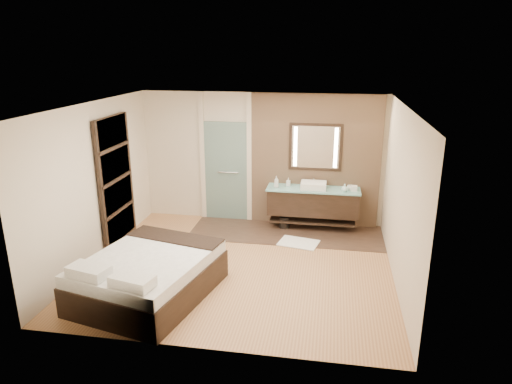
% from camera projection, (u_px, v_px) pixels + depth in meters
% --- Properties ---
extents(floor, '(5.00, 5.00, 0.00)m').
position_uv_depth(floor, '(241.00, 266.00, 7.72)').
color(floor, '#A16743').
rests_on(floor, ground).
extents(tile_strip, '(3.80, 1.30, 0.01)m').
position_uv_depth(tile_strip, '(286.00, 233.00, 9.13)').
color(tile_strip, '#36241D').
rests_on(tile_strip, floor).
extents(stone_wall, '(2.60, 0.08, 2.70)m').
position_uv_depth(stone_wall, '(315.00, 161.00, 9.22)').
color(stone_wall, tan).
rests_on(stone_wall, floor).
extents(vanity, '(1.85, 0.55, 0.88)m').
position_uv_depth(vanity, '(313.00, 202.00, 9.17)').
color(vanity, black).
rests_on(vanity, stone_wall).
extents(mirror_unit, '(1.06, 0.04, 0.96)m').
position_uv_depth(mirror_unit, '(315.00, 147.00, 9.08)').
color(mirror_unit, black).
rests_on(mirror_unit, stone_wall).
extents(frosted_door, '(1.10, 0.12, 2.70)m').
position_uv_depth(frosted_door, '(226.00, 167.00, 9.57)').
color(frosted_door, '#A1CBC2').
rests_on(frosted_door, floor).
extents(shoji_partition, '(0.06, 1.20, 2.40)m').
position_uv_depth(shoji_partition, '(116.00, 182.00, 8.31)').
color(shoji_partition, black).
rests_on(shoji_partition, floor).
extents(bed, '(2.03, 2.33, 0.78)m').
position_uv_depth(bed, '(149.00, 276.00, 6.73)').
color(bed, black).
rests_on(bed, floor).
extents(bath_mat, '(0.81, 0.64, 0.02)m').
position_uv_depth(bath_mat, '(299.00, 243.00, 8.62)').
color(bath_mat, white).
rests_on(bath_mat, floor).
extents(waste_bin, '(0.24, 0.24, 0.25)m').
position_uv_depth(waste_bin, '(284.00, 222.00, 9.34)').
color(waste_bin, black).
rests_on(waste_bin, floor).
extents(tissue_box, '(0.12, 0.12, 0.10)m').
position_uv_depth(tissue_box, '(354.00, 188.00, 8.91)').
color(tissue_box, silver).
rests_on(tissue_box, vanity).
extents(soap_bottle_a, '(0.11, 0.11, 0.23)m').
position_uv_depth(soap_bottle_a, '(276.00, 182.00, 9.11)').
color(soap_bottle_a, silver).
rests_on(soap_bottle_a, vanity).
extents(soap_bottle_b, '(0.08, 0.08, 0.17)m').
position_uv_depth(soap_bottle_b, '(288.00, 182.00, 9.21)').
color(soap_bottle_b, '#B2B2B2').
rests_on(soap_bottle_b, vanity).
extents(soap_bottle_c, '(0.13, 0.13, 0.16)m').
position_uv_depth(soap_bottle_c, '(345.00, 188.00, 8.84)').
color(soap_bottle_c, silver).
rests_on(soap_bottle_c, vanity).
extents(cup, '(0.14, 0.14, 0.10)m').
position_uv_depth(cup, '(350.00, 188.00, 8.94)').
color(cup, white).
rests_on(cup, vanity).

